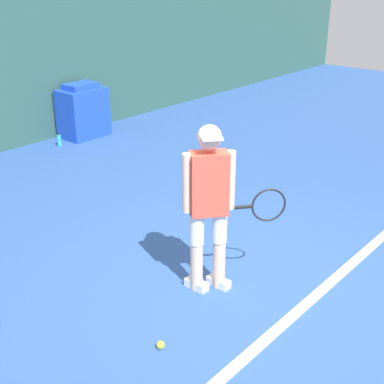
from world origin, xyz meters
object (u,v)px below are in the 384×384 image
Objects in this scene: tennis_player at (210,202)px; covered_chair at (83,111)px; water_bottle at (59,140)px; tennis_ball at (161,345)px.

tennis_player is 1.69× the size of covered_chair.
tennis_player is at bearing -116.01° from covered_chair.
covered_chair is (2.38, 4.87, -0.45)m from tennis_player.
water_bottle is (-0.65, -0.13, -0.36)m from covered_chair.
tennis_player reaches higher than covered_chair.
water_bottle is (1.72, 4.74, -0.80)m from tennis_player.
covered_chair is at bearing 11.08° from water_bottle.
tennis_player is at bearing 15.99° from tennis_ball.
tennis_ball is at bearing -123.01° from covered_chair.
tennis_player is at bearing -109.97° from water_bottle.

